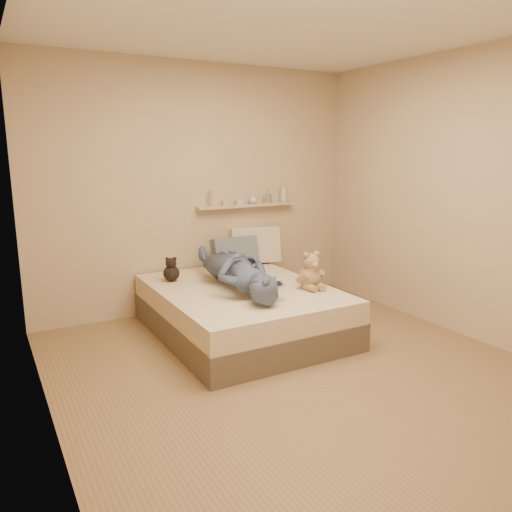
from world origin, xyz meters
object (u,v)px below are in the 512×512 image
dark_plush (171,271)px  pillow_grey (235,253)px  person (237,269)px  bed (242,310)px  pillow_cream (255,246)px  teddy_bear (311,273)px  wall_shelf (247,205)px  game_console (277,285)px

dark_plush → pillow_grey: bearing=12.3°
dark_plush → person: size_ratio=0.17×
bed → person: person is taller
pillow_cream → person: 1.06m
teddy_bear → dark_plush: bearing=139.8°
person → teddy_bear: bearing=155.5°
pillow_grey → wall_shelf: size_ratio=0.42×
bed → pillow_cream: size_ratio=3.45×
bed → pillow_cream: 1.11m
game_console → wall_shelf: (0.49, 1.46, 0.51)m
pillow_cream → pillow_grey: (-0.32, -0.14, -0.03)m
game_console → pillow_cream: (0.55, 1.38, 0.06)m
bed → pillow_cream: pillow_cream is taller
bed → wall_shelf: bearing=58.8°
game_console → dark_plush: bearing=117.4°
dark_plush → pillow_cream: 1.15m
wall_shelf → teddy_bear: bearing=-90.7°
pillow_grey → pillow_cream: bearing=23.3°
game_console → person: 0.56m
bed → person: size_ratio=1.30×
dark_plush → pillow_grey: 0.80m
teddy_bear → wall_shelf: wall_shelf is taller
teddy_bear → person: bearing=148.4°
bed → dark_plush: dark_plush is taller
bed → wall_shelf: (0.55, 0.91, 0.88)m
bed → pillow_grey: (0.28, 0.69, 0.40)m
bed → dark_plush: (-0.50, 0.52, 0.33)m
pillow_cream → wall_shelf: size_ratio=0.46×
game_console → teddy_bear: size_ratio=0.49×
bed → pillow_cream: (0.61, 0.83, 0.43)m
game_console → bed: bearing=95.8°
teddy_bear → dark_plush: teddy_bear is taller
game_console → teddy_bear: bearing=22.0°
person → wall_shelf: 1.18m
pillow_grey → wall_shelf: bearing=39.5°
pillow_cream → person: pillow_cream is taller
game_console → pillow_grey: size_ratio=0.35×
pillow_grey → person: size_ratio=0.34×
teddy_bear → pillow_grey: 1.08m
dark_plush → person: person is taller
bed → game_console: game_console is taller
dark_plush → pillow_cream: pillow_cream is taller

